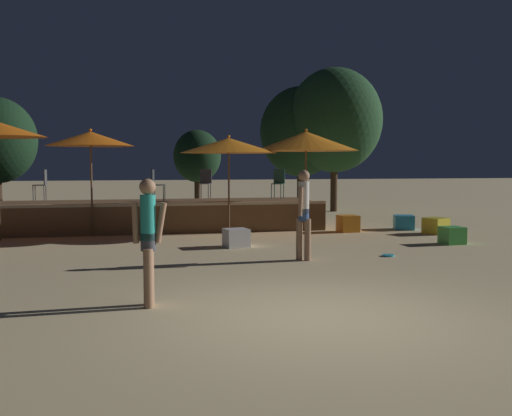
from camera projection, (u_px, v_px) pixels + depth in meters
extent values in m
plane|color=#D1B784|center=(320.00, 317.00, 7.18)|extent=(120.00, 120.00, 0.00)
cube|color=brown|center=(148.00, 215.00, 17.01)|extent=(10.08, 3.19, 0.78)
cube|color=#CCB793|center=(148.00, 205.00, 15.46)|extent=(10.08, 0.12, 0.08)
cylinder|color=brown|center=(229.00, 193.00, 15.68)|extent=(0.05, 0.05, 2.22)
cone|color=orange|center=(229.00, 145.00, 15.57)|extent=(2.66, 2.66, 0.41)
sphere|color=orange|center=(229.00, 136.00, 15.55)|extent=(0.08, 0.08, 0.08)
cylinder|color=brown|center=(92.00, 192.00, 15.01)|extent=(0.05, 0.05, 2.39)
cone|color=orange|center=(90.00, 139.00, 14.90)|extent=(2.28, 2.28, 0.38)
sphere|color=orange|center=(90.00, 130.00, 14.88)|extent=(0.08, 0.08, 0.08)
cylinder|color=brown|center=(306.00, 191.00, 16.33)|extent=(0.05, 0.05, 2.29)
cone|color=orange|center=(306.00, 141.00, 16.22)|extent=(2.98, 2.98, 0.55)
sphere|color=orange|center=(306.00, 130.00, 16.19)|extent=(0.08, 0.08, 0.08)
cube|color=orange|center=(348.00, 224.00, 16.14)|extent=(0.55, 0.55, 0.47)
cube|color=white|center=(236.00, 238.00, 13.22)|extent=(0.61, 0.61, 0.42)
cube|color=yellow|center=(436.00, 226.00, 15.67)|extent=(0.71, 0.71, 0.44)
cube|color=#4CC651|center=(452.00, 235.00, 13.70)|extent=(0.52, 0.52, 0.41)
cube|color=#2D9EDB|center=(404.00, 222.00, 16.72)|extent=(0.70, 0.70, 0.41)
cylinder|color=#997051|center=(308.00, 240.00, 11.34)|extent=(0.13, 0.13, 0.84)
cylinder|color=#997051|center=(299.00, 239.00, 11.41)|extent=(0.13, 0.13, 0.84)
cylinder|color=#2D4C7F|center=(304.00, 215.00, 11.34)|extent=(0.22, 0.22, 0.24)
cylinder|color=beige|center=(304.00, 198.00, 11.31)|extent=(0.22, 0.22, 0.64)
cylinder|color=#997051|center=(307.00, 201.00, 11.47)|extent=(0.14, 0.14, 0.57)
cylinder|color=#997051|center=(301.00, 202.00, 11.16)|extent=(0.14, 0.15, 0.57)
sphere|color=#997051|center=(304.00, 176.00, 11.28)|extent=(0.23, 0.23, 0.23)
cylinder|color=#997051|center=(148.00, 278.00, 7.62)|extent=(0.13, 0.13, 0.80)
cylinder|color=#997051|center=(149.00, 276.00, 7.78)|extent=(0.13, 0.13, 0.80)
cylinder|color=#3F3F47|center=(148.00, 242.00, 7.66)|extent=(0.21, 0.21, 0.24)
cylinder|color=teal|center=(148.00, 218.00, 7.64)|extent=(0.21, 0.21, 0.61)
cylinder|color=#997051|center=(161.00, 223.00, 7.66)|extent=(0.18, 0.10, 0.55)
cylinder|color=#997051|center=(135.00, 223.00, 7.62)|extent=(0.10, 0.09, 0.55)
sphere|color=#997051|center=(147.00, 187.00, 7.60)|extent=(0.22, 0.22, 0.22)
cylinder|color=#47474C|center=(35.00, 193.00, 16.62)|extent=(0.02, 0.02, 0.45)
cylinder|color=#47474C|center=(33.00, 193.00, 16.33)|extent=(0.02, 0.02, 0.45)
cylinder|color=#47474C|center=(46.00, 193.00, 16.68)|extent=(0.02, 0.02, 0.45)
cylinder|color=#47474C|center=(44.00, 193.00, 16.38)|extent=(0.02, 0.02, 0.45)
cylinder|color=#47474C|center=(39.00, 185.00, 16.49)|extent=(0.40, 0.40, 0.02)
cube|color=#47474C|center=(45.00, 177.00, 16.50)|extent=(0.04, 0.36, 0.45)
cylinder|color=#1E4C47|center=(271.00, 191.00, 17.49)|extent=(0.02, 0.02, 0.45)
cylinder|color=#1E4C47|center=(281.00, 191.00, 17.39)|extent=(0.02, 0.02, 0.45)
cylinder|color=#1E4C47|center=(274.00, 191.00, 17.77)|extent=(0.02, 0.02, 0.45)
cylinder|color=#1E4C47|center=(284.00, 191.00, 17.67)|extent=(0.02, 0.02, 0.45)
cylinder|color=#1E4C47|center=(278.00, 184.00, 17.56)|extent=(0.40, 0.40, 0.02)
cube|color=#1E4C47|center=(279.00, 176.00, 17.70)|extent=(0.32, 0.21, 0.45)
cylinder|color=#47474C|center=(199.00, 191.00, 17.60)|extent=(0.02, 0.02, 0.45)
cylinder|color=#47474C|center=(208.00, 191.00, 17.56)|extent=(0.02, 0.02, 0.45)
cylinder|color=#47474C|center=(201.00, 191.00, 17.90)|extent=(0.02, 0.02, 0.45)
cylinder|color=#47474C|center=(211.00, 191.00, 17.85)|extent=(0.02, 0.02, 0.45)
cylinder|color=#47474C|center=(205.00, 184.00, 17.71)|extent=(0.40, 0.40, 0.02)
cube|color=#47474C|center=(206.00, 176.00, 17.86)|extent=(0.35, 0.15, 0.45)
cylinder|color=#2D3338|center=(163.00, 193.00, 16.50)|extent=(0.02, 0.02, 0.45)
cylinder|color=#2D3338|center=(165.00, 192.00, 16.80)|extent=(0.02, 0.02, 0.45)
cylinder|color=#2D3338|center=(153.00, 193.00, 16.50)|extent=(0.02, 0.02, 0.45)
cylinder|color=#2D3338|center=(155.00, 192.00, 16.80)|extent=(0.02, 0.02, 0.45)
cylinder|color=#2D3338|center=(159.00, 185.00, 16.63)|extent=(0.40, 0.40, 0.02)
cube|color=#2D3338|center=(153.00, 177.00, 16.61)|extent=(0.10, 0.36, 0.45)
cylinder|color=#33B2D8|center=(388.00, 255.00, 11.89)|extent=(0.25, 0.25, 0.03)
cylinder|color=#3D2B1C|center=(334.00, 187.00, 22.97)|extent=(0.28, 0.28, 1.95)
ellipsoid|color=#1E4223|center=(335.00, 120.00, 22.76)|extent=(3.78, 3.78, 4.16)
cylinder|color=#3D2B1C|center=(300.00, 189.00, 23.69)|extent=(0.28, 0.28, 1.73)
ellipsoid|color=#19381E|center=(301.00, 132.00, 23.50)|extent=(3.36, 3.36, 3.70)
cylinder|color=#3D2B1C|center=(197.00, 192.00, 25.88)|extent=(0.28, 0.28, 1.30)
ellipsoid|color=black|center=(197.00, 156.00, 25.75)|extent=(2.15, 2.15, 2.36)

